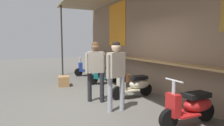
% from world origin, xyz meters
% --- Properties ---
extents(ground_plane, '(34.33, 34.33, 0.00)m').
position_xyz_m(ground_plane, '(0.00, 0.00, 0.00)').
color(ground_plane, '#56544F').
extents(market_stall_facade, '(12.26, 2.39, 3.69)m').
position_xyz_m(market_stall_facade, '(-0.00, 1.87, 2.04)').
color(market_stall_facade, '#7F6651').
rests_on(market_stall_facade, ground_plane).
extents(scooter_blue, '(0.49, 1.40, 0.97)m').
position_xyz_m(scooter_blue, '(-4.35, 1.08, 0.39)').
color(scooter_blue, '#233D9E').
rests_on(scooter_blue, ground_plane).
extents(scooter_teal, '(0.47, 1.40, 0.97)m').
position_xyz_m(scooter_teal, '(-2.21, 1.08, 0.39)').
color(scooter_teal, '#197075').
rests_on(scooter_teal, ground_plane).
extents(scooter_cream, '(0.46, 1.40, 0.97)m').
position_xyz_m(scooter_cream, '(-0.03, 1.08, 0.39)').
color(scooter_cream, beige).
rests_on(scooter_cream, ground_plane).
extents(scooter_red, '(0.46, 1.40, 0.97)m').
position_xyz_m(scooter_red, '(2.14, 1.08, 0.39)').
color(scooter_red, red).
rests_on(scooter_red, ground_plane).
extents(shopper_with_handbag, '(0.33, 0.67, 1.70)m').
position_xyz_m(shopper_with_handbag, '(-0.11, -0.15, 1.04)').
color(shopper_with_handbag, '#232328').
rests_on(shopper_with_handbag, ground_plane).
extents(shopper_browsing, '(0.39, 0.67, 1.71)m').
position_xyz_m(shopper_browsing, '(0.79, 0.04, 1.05)').
color(shopper_browsing, '#999EA8').
rests_on(shopper_browsing, ground_plane).
extents(merchandise_crate, '(0.56, 0.47, 0.38)m').
position_xyz_m(merchandise_crate, '(-2.51, -0.60, 0.19)').
color(merchandise_crate, olive).
rests_on(merchandise_crate, ground_plane).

